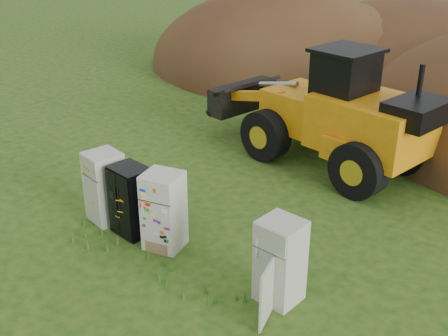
# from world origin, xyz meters

# --- Properties ---
(ground) EXTENTS (120.00, 120.00, 0.00)m
(ground) POSITION_xyz_m (0.00, 0.00, 0.00)
(ground) COLOR #224913
(ground) RESTS_ON ground
(fridge_leftmost) EXTENTS (0.90, 0.88, 1.74)m
(fridge_leftmost) POSITION_xyz_m (-2.48, 0.04, 0.87)
(fridge_leftmost) COLOR beige
(fridge_leftmost) RESTS_ON ground
(fridge_black_side) EXTENTS (0.94, 0.78, 1.65)m
(fridge_black_side) POSITION_xyz_m (-1.57, 0.00, 0.82)
(fridge_black_side) COLOR black
(fridge_black_side) RESTS_ON ground
(fridge_sticker) EXTENTS (0.94, 0.90, 1.77)m
(fridge_sticker) POSITION_xyz_m (-0.58, 0.02, 0.89)
(fridge_sticker) COLOR white
(fridge_sticker) RESTS_ON ground
(fridge_open_door) EXTENTS (0.82, 0.77, 1.70)m
(fridge_open_door) POSITION_xyz_m (2.42, -0.01, 0.85)
(fridge_open_door) COLOR beige
(fridge_open_door) RESTS_ON ground
(wheel_loader) EXTENTS (7.55, 4.09, 3.46)m
(wheel_loader) POSITION_xyz_m (-0.37, 6.32, 1.73)
(wheel_loader) COLOR orange
(wheel_loader) RESTS_ON ground
(dirt_mound_left) EXTENTS (13.75, 10.31, 7.34)m
(dirt_mound_left) POSITION_xyz_m (-6.27, 14.15, 0.00)
(dirt_mound_left) COLOR #492617
(dirt_mound_left) RESTS_ON ground
(dirt_mound_back) EXTENTS (19.42, 12.95, 6.51)m
(dirt_mound_back) POSITION_xyz_m (-0.34, 17.18, 0.00)
(dirt_mound_back) COLOR #492617
(dirt_mound_back) RESTS_ON ground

